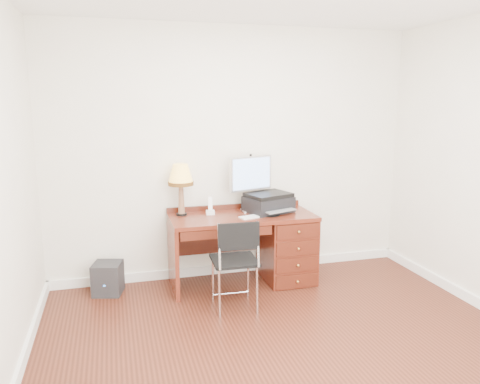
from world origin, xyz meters
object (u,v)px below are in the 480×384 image
object	(u,v)px
printer	(268,203)
chair	(236,256)
monitor	(251,176)
leg_lamp	(181,178)
phone	(210,209)
desk	(271,243)
equipment_box	(108,278)

from	to	relation	value
printer	chair	distance (m)	0.92
printer	monitor	bearing A→B (deg)	124.73
monitor	leg_lamp	world-z (taller)	monitor
monitor	phone	bearing A→B (deg)	169.24
monitor	leg_lamp	xyz separation A→B (m)	(-0.76, -0.02, 0.02)
monitor	phone	world-z (taller)	monitor
monitor	printer	xyz separation A→B (m)	(0.15, -0.11, -0.27)
desk	phone	bearing A→B (deg)	169.52
phone	equipment_box	world-z (taller)	phone
desk	chair	xyz separation A→B (m)	(-0.55, -0.62, 0.12)
desk	phone	size ratio (longest dim) A/B	8.10
desk	phone	distance (m)	0.76
leg_lamp	chair	distance (m)	1.06
leg_lamp	chair	world-z (taller)	leg_lamp
desk	monitor	world-z (taller)	monitor
monitor	equipment_box	bearing A→B (deg)	165.12
printer	chair	bearing A→B (deg)	-147.15
desk	leg_lamp	distance (m)	1.19
chair	equipment_box	distance (m)	1.40
phone	equipment_box	bearing A→B (deg)	-170.85
monitor	printer	bearing A→B (deg)	-54.40
desk	monitor	distance (m)	0.75
monitor	leg_lamp	size ratio (longest dim) A/B	1.11
desk	leg_lamp	bearing A→B (deg)	170.42
monitor	chair	distance (m)	1.06
leg_lamp	desk	bearing A→B (deg)	-9.58
desk	printer	world-z (taller)	printer
desk	chair	bearing A→B (deg)	-131.80
desk	phone	world-z (taller)	phone
desk	monitor	size ratio (longest dim) A/B	2.54
phone	chair	bearing A→B (deg)	-75.47
printer	equipment_box	size ratio (longest dim) A/B	1.72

